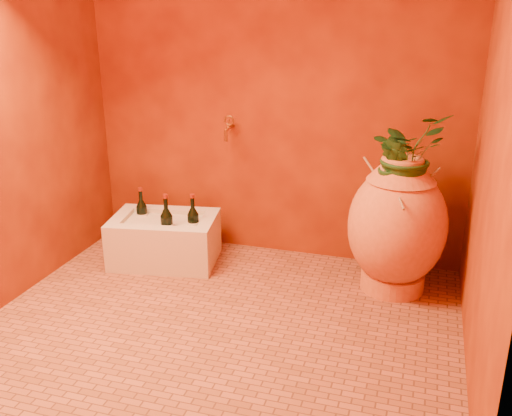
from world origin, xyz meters
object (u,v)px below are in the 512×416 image
(amphora, at_px, (397,225))
(wine_bottle_b, at_px, (193,224))
(wine_bottle_a, at_px, (142,215))
(stone_basin, at_px, (165,240))
(wine_bottle_c, at_px, (167,226))
(wall_tap, at_px, (229,127))

(amphora, relative_size, wine_bottle_b, 2.61)
(amphora, height_order, wine_bottle_a, amphora)
(stone_basin, height_order, wine_bottle_c, wine_bottle_c)
(amphora, height_order, stone_basin, amphora)
(wine_bottle_a, relative_size, wall_tap, 1.91)
(wine_bottle_a, distance_m, wine_bottle_c, 0.30)
(wine_bottle_a, distance_m, wall_tap, 0.84)
(stone_basin, bearing_deg, wine_bottle_c, -53.78)
(wine_bottle_b, distance_m, wine_bottle_c, 0.17)
(wine_bottle_b, xyz_separation_m, wine_bottle_c, (-0.14, -0.10, 0.01))
(amphora, height_order, wine_bottle_b, amphora)
(wine_bottle_c, distance_m, wall_tap, 0.76)
(wall_tap, bearing_deg, stone_basin, -137.73)
(amphora, distance_m, wall_tap, 1.25)
(wine_bottle_a, bearing_deg, wine_bottle_c, -30.86)
(amphora, distance_m, wine_bottle_c, 1.43)
(stone_basin, bearing_deg, amphora, 1.84)
(amphora, xyz_separation_m, wall_tap, (-1.13, 0.27, 0.46))
(wine_bottle_b, bearing_deg, stone_basin, -177.58)
(stone_basin, distance_m, wine_bottle_c, 0.18)
(stone_basin, bearing_deg, wine_bottle_b, 2.42)
(wine_bottle_a, relative_size, wine_bottle_b, 0.97)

